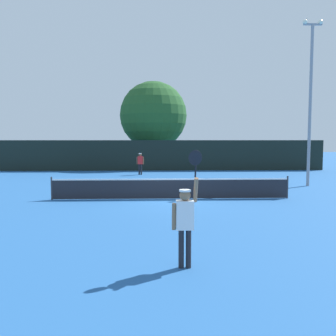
{
  "coord_description": "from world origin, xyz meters",
  "views": [
    {
      "loc": [
        -0.76,
        -16.69,
        2.82
      ],
      "look_at": [
        -0.03,
        2.94,
        1.23
      ],
      "focal_mm": 38.33,
      "sensor_mm": 36.0,
      "label": 1
    }
  ],
  "objects_px": {
    "tennis_ball": "(132,188)",
    "large_tree": "(153,115)",
    "player_receiving": "(140,162)",
    "parked_car_near": "(251,158)",
    "light_pole": "(311,94)",
    "player_serving": "(185,216)"
  },
  "relations": [
    {
      "from": "tennis_ball",
      "to": "large_tree",
      "type": "distance_m",
      "value": 16.49
    },
    {
      "from": "player_receiving",
      "to": "large_tree",
      "type": "relative_size",
      "value": 0.2
    },
    {
      "from": "tennis_ball",
      "to": "parked_car_near",
      "type": "xyz_separation_m",
      "value": [
        11.9,
        18.57,
        0.74
      ]
    },
    {
      "from": "player_receiving",
      "to": "large_tree",
      "type": "xyz_separation_m",
      "value": [
        1.02,
        7.82,
        4.14
      ]
    },
    {
      "from": "large_tree",
      "to": "tennis_ball",
      "type": "bearing_deg",
      "value": -94.27
    },
    {
      "from": "light_pole",
      "to": "large_tree",
      "type": "relative_size",
      "value": 1.14
    },
    {
      "from": "player_serving",
      "to": "tennis_ball",
      "type": "bearing_deg",
      "value": 98.7
    },
    {
      "from": "player_receiving",
      "to": "parked_car_near",
      "type": "bearing_deg",
      "value": -137.53
    },
    {
      "from": "player_serving",
      "to": "tennis_ball",
      "type": "relative_size",
      "value": 38.02
    },
    {
      "from": "player_serving",
      "to": "tennis_ball",
      "type": "xyz_separation_m",
      "value": [
        -1.96,
        12.79,
        -1.11
      ]
    },
    {
      "from": "light_pole",
      "to": "large_tree",
      "type": "bearing_deg",
      "value": 122.03
    },
    {
      "from": "player_serving",
      "to": "light_pole",
      "type": "xyz_separation_m",
      "value": [
        8.56,
        13.47,
        4.31
      ]
    },
    {
      "from": "player_serving",
      "to": "large_tree",
      "type": "distance_m",
      "value": 28.71
    },
    {
      "from": "player_receiving",
      "to": "large_tree",
      "type": "bearing_deg",
      "value": -97.46
    },
    {
      "from": "player_serving",
      "to": "parked_car_near",
      "type": "relative_size",
      "value": 0.6
    },
    {
      "from": "light_pole",
      "to": "parked_car_near",
      "type": "bearing_deg",
      "value": 85.57
    },
    {
      "from": "light_pole",
      "to": "parked_car_near",
      "type": "distance_m",
      "value": 18.54
    },
    {
      "from": "player_serving",
      "to": "player_receiving",
      "type": "relative_size",
      "value": 1.52
    },
    {
      "from": "player_receiving",
      "to": "parked_car_near",
      "type": "distance_m",
      "value": 15.95
    },
    {
      "from": "large_tree",
      "to": "player_serving",
      "type": "bearing_deg",
      "value": -88.4
    },
    {
      "from": "player_receiving",
      "to": "large_tree",
      "type": "height_order",
      "value": "large_tree"
    },
    {
      "from": "player_receiving",
      "to": "tennis_ball",
      "type": "bearing_deg",
      "value": 88.96
    }
  ]
}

